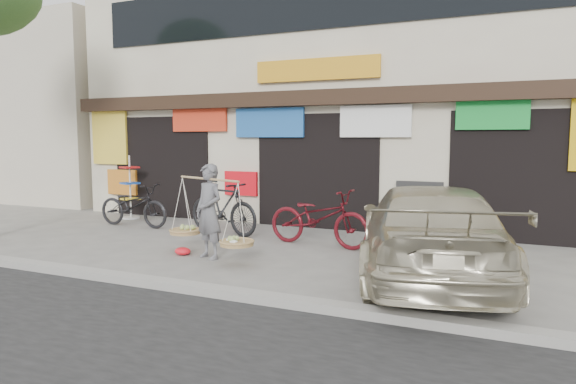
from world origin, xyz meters
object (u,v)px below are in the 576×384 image
at_px(bike_1, 223,207).
at_px(suv, 429,231).
at_px(display_rack, 130,193).
at_px(bike_0, 133,205).
at_px(bike_2, 319,217).
at_px(street_vendor, 209,215).

bearing_deg(bike_1, suv, -96.07).
relative_size(bike_1, display_rack, 1.20).
distance_m(bike_0, bike_1, 2.48).
height_order(bike_2, display_rack, display_rack).
distance_m(bike_2, display_rack, 5.93).
height_order(street_vendor, bike_1, street_vendor).
distance_m(bike_1, suv, 5.05).
height_order(bike_0, bike_1, bike_1).
bearing_deg(street_vendor, bike_1, 136.03).
bearing_deg(street_vendor, bike_2, 72.71).
xyz_separation_m(bike_1, bike_2, (2.39, -0.31, -0.04)).
distance_m(street_vendor, suv, 3.75).
xyz_separation_m(bike_1, display_rack, (-3.41, 0.94, 0.07)).
relative_size(bike_1, bike_2, 0.93).
distance_m(street_vendor, bike_0, 4.05).
distance_m(bike_0, display_rack, 1.35).
distance_m(street_vendor, display_rack, 5.35).
height_order(street_vendor, display_rack, street_vendor).
height_order(bike_0, suv, suv).
xyz_separation_m(street_vendor, bike_2, (1.39, 1.79, -0.21)).
bearing_deg(bike_0, bike_2, -92.35).
bearing_deg(display_rack, suv, -18.44).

